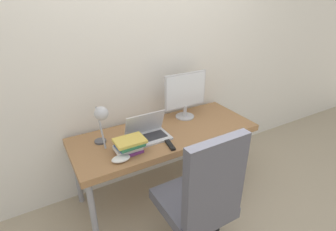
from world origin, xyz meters
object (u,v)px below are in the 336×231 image
object	(u,v)px
desk_lamp	(101,117)
book_stack	(129,145)
game_controller	(121,159)
laptop	(148,133)
office_chair	(201,197)
monitor	(185,93)

from	to	relation	value
desk_lamp	book_stack	distance (m)	0.31
desk_lamp	game_controller	bearing A→B (deg)	-75.55
desk_lamp	book_stack	xyz separation A→B (m)	(0.16, -0.14, -0.23)
laptop	office_chair	bearing A→B (deg)	-86.39
laptop	desk_lamp	size ratio (longest dim) A/B	0.94
desk_lamp	office_chair	bearing A→B (deg)	-60.20
book_stack	game_controller	world-z (taller)	book_stack
office_chair	book_stack	bearing A→B (deg)	113.88
desk_lamp	office_chair	xyz separation A→B (m)	(0.44, -0.76, -0.40)
office_chair	monitor	bearing A→B (deg)	63.44
desk_lamp	book_stack	bearing A→B (deg)	-41.20
game_controller	monitor	bearing A→B (deg)	25.61
laptop	game_controller	distance (m)	0.40
game_controller	laptop	bearing A→B (deg)	32.66
monitor	office_chair	size ratio (longest dim) A/B	0.42
desk_lamp	book_stack	world-z (taller)	desk_lamp
desk_lamp	game_controller	world-z (taller)	desk_lamp
office_chair	laptop	bearing A→B (deg)	93.61
office_chair	game_controller	bearing A→B (deg)	125.06
office_chair	desk_lamp	bearing A→B (deg)	119.80
office_chair	book_stack	world-z (taller)	office_chair
book_stack	laptop	bearing A→B (deg)	30.30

